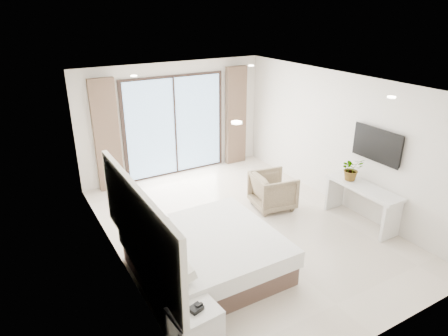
{
  "coord_description": "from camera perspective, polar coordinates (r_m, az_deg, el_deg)",
  "views": [
    {
      "loc": [
        -3.6,
        -5.47,
        3.92
      ],
      "look_at": [
        -0.19,
        0.4,
        1.11
      ],
      "focal_mm": 32.0,
      "sensor_mm": 36.0,
      "label": 1
    }
  ],
  "objects": [
    {
      "name": "ground",
      "position": [
        7.63,
        2.75,
        -8.45
      ],
      "size": [
        6.2,
        6.2,
        0.0
      ],
      "primitive_type": "plane",
      "color": "beige",
      "rests_on": "ground"
    },
    {
      "name": "armchair",
      "position": [
        8.22,
        7.01,
        -3.01
      ],
      "size": [
        0.86,
        0.9,
        0.81
      ],
      "primitive_type": "imported",
      "rotation": [
        0.0,
        0.0,
        1.4
      ],
      "color": "#968662",
      "rests_on": "ground"
    },
    {
      "name": "room_shell",
      "position": [
        7.38,
        -1.03,
        4.0
      ],
      "size": [
        4.62,
        6.22,
        2.72
      ],
      "color": "silver",
      "rests_on": "ground"
    },
    {
      "name": "phone",
      "position": [
        5.04,
        -4.03,
        -19.38
      ],
      "size": [
        0.19,
        0.16,
        0.05
      ],
      "primitive_type": "cube",
      "rotation": [
        0.0,
        0.0,
        0.26
      ],
      "color": "black",
      "rests_on": "nightstand"
    },
    {
      "name": "nightstand",
      "position": [
        5.24,
        -4.15,
        -21.73
      ],
      "size": [
        0.62,
        0.53,
        0.53
      ],
      "rotation": [
        0.0,
        0.0,
        0.09
      ],
      "color": "white",
      "rests_on": "ground"
    },
    {
      "name": "console_desk",
      "position": [
        7.96,
        19.17,
        -3.83
      ],
      "size": [
        0.48,
        1.52,
        0.77
      ],
      "color": "white",
      "rests_on": "ground"
    },
    {
      "name": "bed",
      "position": [
        6.33,
        -2.63,
        -12.27
      ],
      "size": [
        2.15,
        2.04,
        0.74
      ],
      "color": "#513931",
      "rests_on": "ground"
    },
    {
      "name": "plant",
      "position": [
        8.01,
        17.75,
        -0.44
      ],
      "size": [
        0.54,
        0.57,
        0.35
      ],
      "primitive_type": "imported",
      "rotation": [
        0.0,
        0.0,
        -0.36
      ],
      "color": "#33662D",
      "rests_on": "console_desk"
    }
  ]
}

